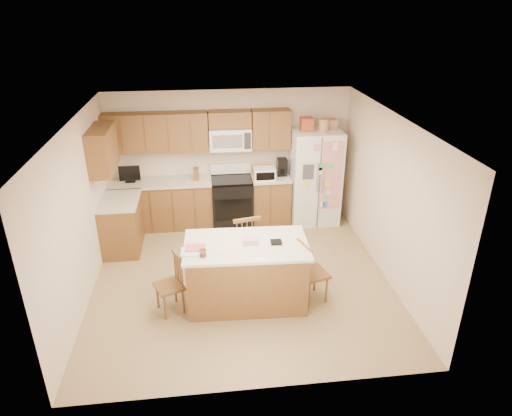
{
  "coord_description": "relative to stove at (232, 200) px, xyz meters",
  "views": [
    {
      "loc": [
        -0.49,
        -6.01,
        4.01
      ],
      "look_at": [
        0.27,
        0.35,
        1.02
      ],
      "focal_mm": 32.0,
      "sensor_mm": 36.0,
      "label": 1
    }
  ],
  "objects": [
    {
      "name": "refrigerator",
      "position": [
        1.57,
        -0.06,
        0.45
      ],
      "size": [
        0.9,
        0.79,
        2.04
      ],
      "color": "white",
      "rests_on": "ground"
    },
    {
      "name": "stove",
      "position": [
        0.0,
        0.0,
        0.0
      ],
      "size": [
        0.76,
        0.65,
        1.13
      ],
      "color": "black",
      "rests_on": "ground"
    },
    {
      "name": "windsor_chair_back",
      "position": [
        0.06,
        -1.78,
        0.01
      ],
      "size": [
        0.52,
        0.5,
        1.03
      ],
      "color": "brown",
      "rests_on": "ground"
    },
    {
      "name": "ground",
      "position": [
        0.0,
        -1.94,
        -0.47
      ],
      "size": [
        4.5,
        4.5,
        0.0
      ],
      "primitive_type": "plane",
      "color": "#8D7457",
      "rests_on": "ground"
    },
    {
      "name": "cabinetry",
      "position": [
        -0.98,
        -0.15,
        0.44
      ],
      "size": [
        3.36,
        1.56,
        2.15
      ],
      "color": "brown",
      "rests_on": "ground"
    },
    {
      "name": "windsor_chair_left",
      "position": [
        -1.03,
        -2.63,
        -0.07
      ],
      "size": [
        0.47,
        0.48,
        0.86
      ],
      "color": "brown",
      "rests_on": "ground"
    },
    {
      "name": "windsor_chair_right",
      "position": [
        0.94,
        -2.61,
        -0.03
      ],
      "size": [
        0.48,
        0.5,
        0.94
      ],
      "color": "brown",
      "rests_on": "ground"
    },
    {
      "name": "island",
      "position": [
        0.02,
        -2.52,
        -0.0
      ],
      "size": [
        1.75,
        1.06,
        1.02
      ],
      "color": "brown",
      "rests_on": "ground"
    },
    {
      "name": "room_shell",
      "position": [
        0.0,
        -1.94,
        0.97
      ],
      "size": [
        4.6,
        4.6,
        2.52
      ],
      "color": "beige",
      "rests_on": "ground"
    }
  ]
}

